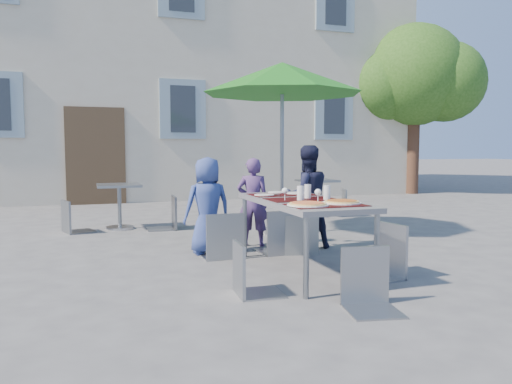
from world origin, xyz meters
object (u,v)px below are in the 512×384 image
object	(u,v)px
chair_1	(281,205)
chair_2	(301,210)
child_0	(207,206)
chair_4	(383,218)
cafe_table_1	(317,192)
bg_chair_l_1	(266,188)
chair_0	(223,207)
bg_chair_r_1	(340,187)
child_2	(306,197)
bg_chair_l_0	(72,197)
cafe_table_0	(119,199)
chair_3	(249,237)
bg_chair_r_0	(167,192)
child_1	(253,202)
pizza_near_left	(308,204)
dining_table	(302,205)
patio_umbrella	(282,80)
pizza_near_right	(342,202)
chair_5	(370,242)

from	to	relation	value
chair_1	chair_2	world-z (taller)	chair_1
child_0	chair_4	xyz separation A→B (m)	(1.38, -1.63, 0.01)
cafe_table_1	bg_chair_l_1	world-z (taller)	bg_chair_l_1
chair_0	cafe_table_1	xyz separation A→B (m)	(2.59, 2.89, -0.15)
cafe_table_1	bg_chair_r_1	bearing A→B (deg)	26.81
child_2	bg_chair_l_0	world-z (taller)	child_2
chair_0	child_0	bearing A→B (deg)	109.56
chair_4	cafe_table_0	world-z (taller)	chair_4
chair_2	bg_chair_l_1	size ratio (longest dim) A/B	1.04
chair_1	chair_3	bearing A→B (deg)	-120.42
cafe_table_1	bg_chair_l_1	xyz separation A→B (m)	(-0.82, 0.57, 0.06)
chair_4	bg_chair_r_0	bearing A→B (deg)	113.10
child_0	child_1	world-z (taller)	child_0
bg_chair_r_0	chair_0	bearing A→B (deg)	-83.06
child_2	chair_1	size ratio (longest dim) A/B	1.29
cafe_table_1	chair_0	bearing A→B (deg)	-131.82
bg_chair_l_0	child_0	bearing A→B (deg)	-53.42
child_1	chair_0	xyz separation A→B (m)	(-0.56, -0.59, 0.02)
child_0	child_1	size ratio (longest dim) A/B	1.02
pizza_near_left	bg_chair_r_1	bearing A→B (deg)	58.78
chair_3	bg_chair_r_0	size ratio (longest dim) A/B	0.89
dining_table	chair_4	size ratio (longest dim) A/B	1.83
chair_1	bg_chair_l_1	size ratio (longest dim) A/B	1.16
bg_chair_l_0	chair_2	bearing A→B (deg)	-43.29
dining_table	bg_chair_r_0	world-z (taller)	bg_chair_r_0
child_2	chair_1	distance (m)	0.51
patio_umbrella	cafe_table_0	world-z (taller)	patio_umbrella
pizza_near_right	child_1	bearing A→B (deg)	96.89
chair_3	patio_umbrella	bearing A→B (deg)	63.27
chair_0	patio_umbrella	bearing A→B (deg)	46.09
dining_table	chair_5	bearing A→B (deg)	-88.60
patio_umbrella	bg_chair_r_0	size ratio (longest dim) A/B	2.54
bg_chair_l_0	bg_chair_r_1	bearing A→B (deg)	9.01
bg_chair_l_0	chair_5	bearing A→B (deg)	-63.00
child_0	bg_chair_l_1	size ratio (longest dim) A/B	1.34
cafe_table_0	bg_chair_l_1	bearing A→B (deg)	17.80
chair_1	cafe_table_1	bearing A→B (deg)	57.07
bg_chair_l_0	bg_chair_l_1	xyz separation A→B (m)	(3.46, 1.02, -0.04)
chair_5	bg_chair_l_1	xyz separation A→B (m)	(1.14, 5.59, -0.02)
chair_2	chair_3	xyz separation A→B (m)	(-1.11, -1.43, -0.02)
chair_4	bg_chair_r_0	world-z (taller)	chair_4
chair_1	bg_chair_l_0	bearing A→B (deg)	134.92
bg_chair_l_1	child_2	bearing A→B (deg)	-100.62
chair_3	bg_chair_l_0	size ratio (longest dim) A/B	0.94
child_1	bg_chair_r_0	distance (m)	1.92
child_1	bg_chair_l_1	xyz separation A→B (m)	(1.21, 2.87, -0.07)
chair_5	bg_chair_l_0	xyz separation A→B (m)	(-2.33, 4.57, 0.01)
pizza_near_right	chair_3	bearing A→B (deg)	-172.65
chair_0	bg_chair_l_1	world-z (taller)	chair_0
child_2	bg_chair_l_1	distance (m)	3.26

